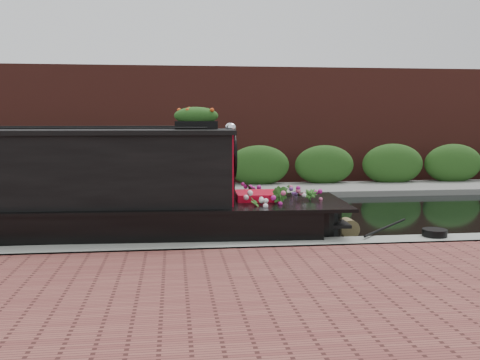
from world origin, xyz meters
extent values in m
plane|color=black|center=(0.00, 0.00, 0.00)|extent=(80.00, 80.00, 0.00)
cube|color=gray|center=(0.00, -3.30, 0.00)|extent=(40.00, 0.60, 0.50)
cube|color=slate|center=(0.00, 4.20, 0.00)|extent=(40.00, 2.40, 0.34)
cube|color=#244D19|center=(0.00, 5.10, 0.00)|extent=(40.00, 1.10, 2.80)
cube|color=#5B251E|center=(0.00, 7.20, 0.00)|extent=(40.00, 1.00, 8.00)
cube|color=red|center=(0.61, -1.98, 1.34)|extent=(0.14, 1.64, 1.27)
cube|color=black|center=(-0.64, -2.82, 1.41)|extent=(0.84, 0.07, 0.52)
cube|color=red|center=(1.09, -1.98, 0.66)|extent=(0.79, 0.88, 0.47)
sphere|color=white|center=(0.62, -2.11, 2.07)|extent=(0.17, 0.17, 0.17)
sphere|color=white|center=(0.62, -1.85, 2.07)|extent=(0.17, 0.17, 0.17)
cube|color=black|center=(0.00, -1.98, 2.12)|extent=(0.77, 0.28, 0.14)
ellipsoid|color=#CD4516|center=(0.00, -1.98, 2.30)|extent=(0.83, 0.27, 0.23)
imported|color=#27571D|center=(0.95, -2.72, 0.67)|extent=(0.27, 0.31, 0.49)
imported|color=#27571D|center=(1.40, -2.61, 0.74)|extent=(0.41, 0.44, 0.64)
imported|color=#27571D|center=(1.94, -1.50, 0.67)|extent=(0.60, 0.59, 0.51)
imported|color=#27571D|center=(2.04, -2.18, 0.69)|extent=(0.41, 0.41, 0.53)
imported|color=#27571D|center=(1.07, -1.24, 0.71)|extent=(0.24, 0.33, 0.59)
cylinder|color=olive|center=(2.85, -1.98, 0.18)|extent=(0.35, 0.35, 0.35)
cylinder|color=black|center=(3.97, -3.16, 0.31)|extent=(0.41, 0.41, 0.12)
camera|label=1|loc=(-0.41, -11.57, 2.24)|focal=40.00mm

